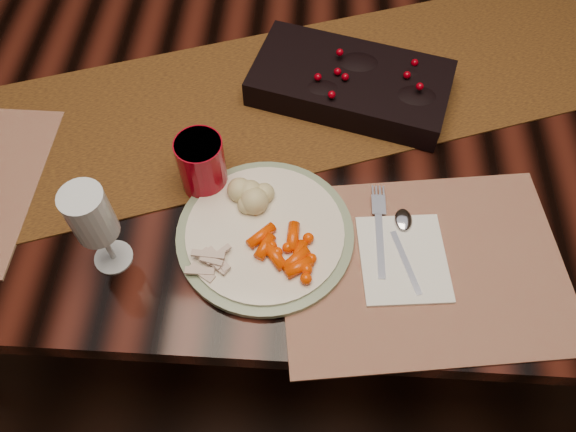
# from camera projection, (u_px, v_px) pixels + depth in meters

# --- Properties ---
(floor) EXTENTS (5.00, 5.00, 0.00)m
(floor) POSITION_uv_depth(u_px,v_px,m) (292.00, 276.00, 1.71)
(floor) COLOR black
(floor) RESTS_ON ground
(dining_table) EXTENTS (1.80, 1.00, 0.75)m
(dining_table) POSITION_uv_depth(u_px,v_px,m) (293.00, 210.00, 1.39)
(dining_table) COLOR black
(dining_table) RESTS_ON floor
(table_runner) EXTENTS (1.84, 0.97, 0.00)m
(table_runner) POSITION_uv_depth(u_px,v_px,m) (321.00, 90.00, 1.09)
(table_runner) COLOR #3C2B0F
(table_runner) RESTS_ON dining_table
(centerpiece) EXTENTS (0.40, 0.28, 0.07)m
(centerpiece) POSITION_uv_depth(u_px,v_px,m) (351.00, 80.00, 1.06)
(centerpiece) COLOR black
(centerpiece) RESTS_ON table_runner
(placemat_main) EXTENTS (0.49, 0.39, 0.00)m
(placemat_main) POSITION_uv_depth(u_px,v_px,m) (422.00, 266.00, 0.89)
(placemat_main) COLOR #936036
(placemat_main) RESTS_ON dining_table
(dinner_plate) EXTENTS (0.35, 0.35, 0.02)m
(dinner_plate) POSITION_uv_depth(u_px,v_px,m) (265.00, 233.00, 0.91)
(dinner_plate) COLOR silver
(dinner_plate) RESTS_ON placemat_main
(baby_carrots) EXTENTS (0.12, 0.10, 0.02)m
(baby_carrots) POSITION_uv_depth(u_px,v_px,m) (284.00, 255.00, 0.87)
(baby_carrots) COLOR #EB3C00
(baby_carrots) RESTS_ON dinner_plate
(mashed_potatoes) EXTENTS (0.10, 0.09, 0.05)m
(mashed_potatoes) POSITION_uv_depth(u_px,v_px,m) (254.00, 195.00, 0.91)
(mashed_potatoes) COLOR beige
(mashed_potatoes) RESTS_ON dinner_plate
(turkey_shreds) EXTENTS (0.07, 0.06, 0.02)m
(turkey_shreds) POSITION_uv_depth(u_px,v_px,m) (208.00, 263.00, 0.87)
(turkey_shreds) COLOR tan
(turkey_shreds) RESTS_ON dinner_plate
(napkin) EXTENTS (0.15, 0.17, 0.01)m
(napkin) POSITION_uv_depth(u_px,v_px,m) (403.00, 259.00, 0.89)
(napkin) COLOR white
(napkin) RESTS_ON placemat_main
(fork) EXTENTS (0.03, 0.16, 0.00)m
(fork) POSITION_uv_depth(u_px,v_px,m) (380.00, 234.00, 0.91)
(fork) COLOR silver
(fork) RESTS_ON napkin
(spoon) EXTENTS (0.07, 0.15, 0.00)m
(spoon) POSITION_uv_depth(u_px,v_px,m) (405.00, 249.00, 0.90)
(spoon) COLOR silver
(spoon) RESTS_ON napkin
(red_cup) EXTENTS (0.09, 0.09, 0.11)m
(red_cup) POSITION_uv_depth(u_px,v_px,m) (202.00, 165.00, 0.93)
(red_cup) COLOR maroon
(red_cup) RESTS_ON placemat_main
(wine_glass) EXTENTS (0.08, 0.08, 0.18)m
(wine_glass) POSITION_uv_depth(u_px,v_px,m) (98.00, 230.00, 0.83)
(wine_glass) COLOR silver
(wine_glass) RESTS_ON dining_table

